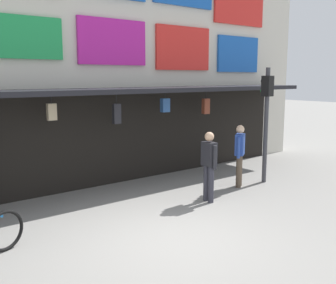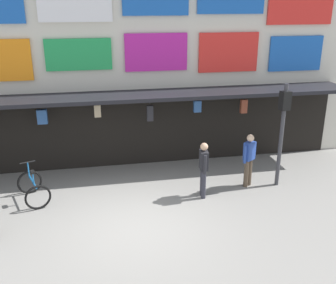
# 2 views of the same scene
# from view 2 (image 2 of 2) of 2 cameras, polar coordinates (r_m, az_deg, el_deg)

# --- Properties ---
(ground_plane) EXTENTS (80.00, 80.00, 0.00)m
(ground_plane) POSITION_cam_2_polar(r_m,az_deg,el_deg) (10.32, -4.74, -11.88)
(ground_plane) COLOR gray
(shopfront) EXTENTS (18.00, 2.60, 8.00)m
(shopfront) POSITION_cam_2_polar(r_m,az_deg,el_deg) (13.41, -7.52, 13.50)
(shopfront) COLOR beige
(shopfront) RESTS_ON ground
(traffic_light_far) EXTENTS (0.31, 0.34, 3.20)m
(traffic_light_far) POSITION_cam_2_polar(r_m,az_deg,el_deg) (12.03, 16.45, 3.24)
(traffic_light_far) COLOR #38383D
(traffic_light_far) RESTS_ON ground
(bicycle_parked) EXTENTS (1.06, 1.33, 1.05)m
(bicycle_parked) POSITION_cam_2_polar(r_m,az_deg,el_deg) (11.83, -19.07, -6.42)
(bicycle_parked) COLOR black
(bicycle_parked) RESTS_ON ground
(pedestrian_in_purple) EXTENTS (0.46, 0.38, 1.68)m
(pedestrian_in_purple) POSITION_cam_2_polar(r_m,az_deg,el_deg) (12.11, 11.76, -2.22)
(pedestrian_in_purple) COLOR brown
(pedestrian_in_purple) RESTS_ON ground
(pedestrian_in_white) EXTENTS (0.26, 0.53, 1.68)m
(pedestrian_in_white) POSITION_cam_2_polar(r_m,az_deg,el_deg) (11.23, 5.21, -3.66)
(pedestrian_in_white) COLOR #2D2D38
(pedestrian_in_white) RESTS_ON ground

